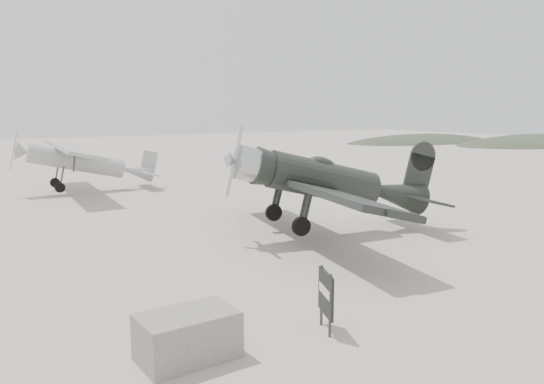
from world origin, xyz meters
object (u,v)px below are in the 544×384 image
Objects in this scene: highwing_monoplane at (83,158)px; sign_board at (326,294)px; equipment_block at (188,336)px; lowwing_monoplane at (332,182)px.

highwing_monoplane is 8.14× the size of sign_board.
highwing_monoplane reaches higher than equipment_block.
highwing_monoplane is 22.83m from sign_board.
highwing_monoplane is 22.70m from equipment_block.
lowwing_monoplane is at bearing -67.63° from highwing_monoplane.
sign_board is at bearing -7.75° from equipment_block.
lowwing_monoplane is 16.82m from highwing_monoplane.
lowwing_monoplane reaches higher than highwing_monoplane.
sign_board is at bearing -117.87° from lowwing_monoplane.
equipment_block is at bearing -166.04° from sign_board.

